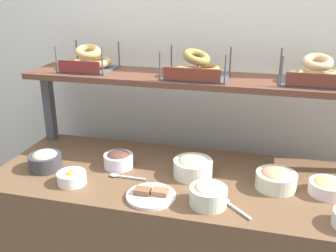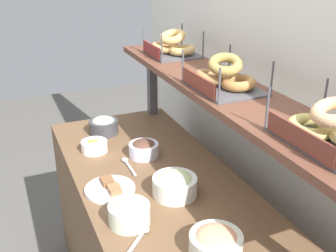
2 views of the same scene
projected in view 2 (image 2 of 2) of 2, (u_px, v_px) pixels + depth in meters
back_wall at (279, 97)px, 1.83m from camera, size 3.02×0.06×2.40m
shelf_riser_left at (152, 83)px, 2.51m from camera, size 0.05×0.05×0.40m
upper_shelf at (225, 91)px, 1.71m from camera, size 1.78×0.32×0.03m
bowl_scallion_spread at (175, 184)px, 1.72m from camera, size 0.19×0.19×0.10m
bowl_potato_salad at (129, 212)px, 1.54m from camera, size 0.16×0.16×0.10m
bowl_chocolate_spread at (144, 148)px, 2.05m from camera, size 0.15×0.15×0.09m
bowl_tuna_salad at (104, 125)px, 2.29m from camera, size 0.16×0.16×0.10m
bowl_lox_spread at (217, 242)px, 1.39m from camera, size 0.18×0.18×0.09m
bowl_fruit_salad at (94, 146)px, 2.10m from camera, size 0.13×0.13×0.07m
serving_plate_white at (110, 188)px, 1.76m from camera, size 0.22×0.22×0.04m
serving_spoon_near_plate at (127, 163)px, 1.97m from camera, size 0.18×0.03×0.01m
serving_spoon_by_edge at (140, 236)px, 1.48m from camera, size 0.14×0.13×0.01m
bagel_basket_sesame at (172, 47)px, 2.18m from camera, size 0.28×0.26×0.14m
bagel_basket_everything at (224, 77)px, 1.67m from camera, size 0.32×0.25×0.14m
bagel_basket_plain at (331, 129)px, 1.20m from camera, size 0.33×0.25×0.14m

